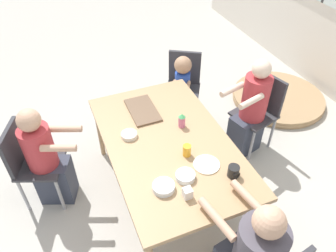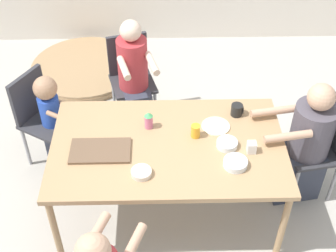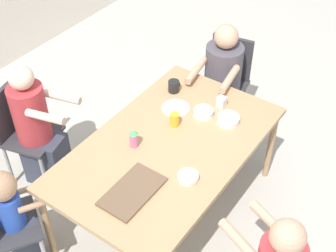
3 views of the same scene
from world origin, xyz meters
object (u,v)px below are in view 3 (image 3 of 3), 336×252
at_px(person_toddler, 16,220).
at_px(bowl_white_shallow, 188,177).
at_px(person_woman_green_shirt, 220,88).
at_px(coffee_mug, 174,86).
at_px(bowl_cereal, 203,112).
at_px(sippy_cup, 134,138).
at_px(milk_carton_small, 221,102).
at_px(bowl_fruit, 228,119).
at_px(person_man_blue_shirt, 38,132).
at_px(chair_for_woman_green_shirt, 227,75).
at_px(juice_glass, 175,120).
at_px(chair_for_man_blue_shirt, 20,126).

relative_size(person_toddler, bowl_white_shallow, 6.57).
height_order(person_woman_green_shirt, coffee_mug, person_woman_green_shirt).
relative_size(bowl_white_shallow, bowl_cereal, 0.93).
xyz_separation_m(sippy_cup, bowl_cereal, (0.57, -0.22, -0.05)).
bearing_deg(milk_carton_small, bowl_fruit, -134.09).
relative_size(person_woman_green_shirt, coffee_mug, 11.50).
distance_m(person_man_blue_shirt, person_toddler, 0.84).
xyz_separation_m(person_man_blue_shirt, bowl_cereal, (0.72, -1.10, 0.24)).
relative_size(chair_for_woman_green_shirt, juice_glass, 8.58).
relative_size(person_man_blue_shirt, milk_carton_small, 13.32).
bearing_deg(person_toddler, coffee_mug, 111.35).
bearing_deg(bowl_cereal, milk_carton_small, -19.50).
bearing_deg(chair_for_woman_green_shirt, person_man_blue_shirt, 51.31).
height_order(chair_for_man_blue_shirt, person_woman_green_shirt, person_woman_green_shirt).
height_order(coffee_mug, bowl_fruit, coffee_mug).
xyz_separation_m(chair_for_woman_green_shirt, milk_carton_small, (-0.66, -0.30, 0.25)).
bearing_deg(bowl_fruit, milk_carton_small, 45.91).
bearing_deg(person_man_blue_shirt, milk_carton_small, 112.21).
height_order(juice_glass, bowl_fruit, juice_glass).
bearing_deg(bowl_cereal, chair_for_woman_green_shirt, 16.38).
height_order(person_woman_green_shirt, milk_carton_small, person_woman_green_shirt).
xyz_separation_m(coffee_mug, juice_glass, (-0.34, -0.24, 0.00)).
relative_size(sippy_cup, juice_glass, 1.40).
relative_size(sippy_cup, bowl_white_shallow, 1.01).
bearing_deg(juice_glass, bowl_fruit, -50.06).
relative_size(milk_carton_small, bowl_fruit, 0.51).
xyz_separation_m(chair_for_woman_green_shirt, coffee_mug, (-0.71, 0.11, 0.26)).
bearing_deg(sippy_cup, person_woman_green_shirt, -0.37).
xyz_separation_m(chair_for_woman_green_shirt, person_woman_green_shirt, (-0.17, -0.03, -0.04)).
distance_m(person_man_blue_shirt, juice_glass, 1.14).
height_order(sippy_cup, bowl_white_shallow, sippy_cup).
relative_size(person_man_blue_shirt, bowl_white_shallow, 8.05).
bearing_deg(person_woman_green_shirt, person_man_blue_shirt, 47.61).
bearing_deg(chair_for_woman_green_shirt, person_woman_green_shirt, 90.00).
height_order(person_man_blue_shirt, bowl_cereal, person_man_blue_shirt).
height_order(person_woman_green_shirt, juice_glass, person_woman_green_shirt).
bearing_deg(coffee_mug, chair_for_man_blue_shirt, 134.28).
height_order(milk_carton_small, bowl_cereal, milk_carton_small).
distance_m(coffee_mug, sippy_cup, 0.70).
height_order(person_woman_green_shirt, bowl_cereal, person_woman_green_shirt).
height_order(sippy_cup, milk_carton_small, sippy_cup).
height_order(person_toddler, coffee_mug, person_toddler).
xyz_separation_m(person_toddler, juice_glass, (1.17, -0.49, 0.31)).
xyz_separation_m(sippy_cup, juice_glass, (0.35, -0.11, -0.02)).
distance_m(person_woman_green_shirt, person_man_blue_shirt, 1.64).
height_order(sippy_cup, juice_glass, sippy_cup).
bearing_deg(bowl_fruit, bowl_white_shallow, -173.96).
distance_m(person_man_blue_shirt, bowl_cereal, 1.34).
bearing_deg(sippy_cup, coffee_mug, 10.88).
relative_size(person_woman_green_shirt, bowl_cereal, 7.24).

